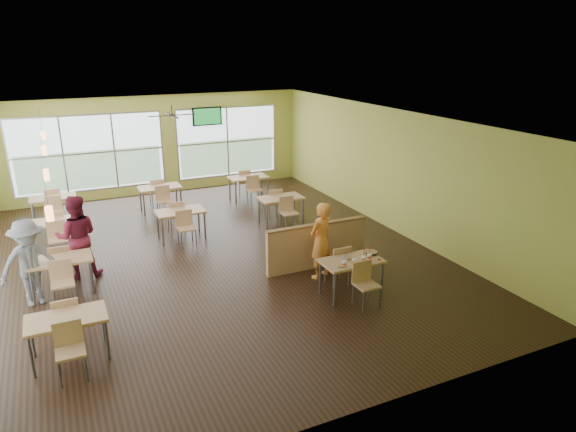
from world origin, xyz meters
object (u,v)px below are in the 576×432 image
(food_basket, at_px, (371,253))
(main_table, at_px, (351,265))
(man_plaid, at_px, (321,241))
(half_wall_divider, at_px, (317,245))

(food_basket, bearing_deg, main_table, -171.07)
(main_table, bearing_deg, man_plaid, 99.28)
(main_table, relative_size, food_basket, 5.60)
(main_table, xyz_separation_m, half_wall_divider, (0.00, 1.45, -0.11))
(half_wall_divider, bearing_deg, main_table, -90.00)
(man_plaid, xyz_separation_m, food_basket, (0.66, -0.90, -0.05))
(main_table, xyz_separation_m, man_plaid, (-0.16, 0.98, 0.20))
(half_wall_divider, height_order, man_plaid, man_plaid)
(half_wall_divider, relative_size, food_basket, 8.84)
(food_basket, bearing_deg, half_wall_divider, 110.10)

